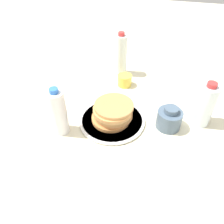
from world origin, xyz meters
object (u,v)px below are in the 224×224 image
water_bottle_near (121,55)px  water_bottle_far (58,112)px  plate (112,120)px  cream_jug (169,119)px  pancake_stack (113,112)px  water_bottle_mid (205,105)px  juice_glass (125,80)px

water_bottle_near → water_bottle_far: bearing=-15.0°
plate → cream_jug: 0.25m
pancake_stack → water_bottle_mid: (-0.09, 0.37, 0.04)m
pancake_stack → cream_jug: (-0.03, 0.24, -0.01)m
plate → water_bottle_near: (-0.41, -0.05, 0.11)m
pancake_stack → juice_glass: (-0.29, -0.01, -0.02)m
cream_jug → water_bottle_mid: water_bottle_mid is taller
water_bottle_far → water_bottle_mid: bearing=109.3°
cream_jug → water_bottle_far: (0.14, -0.43, 0.06)m
cream_jug → water_bottle_near: bearing=-141.9°
pancake_stack → cream_jug: 0.24m
juice_glass → cream_jug: size_ratio=0.72×
pancake_stack → water_bottle_far: 0.23m
cream_jug → water_bottle_mid: bearing=114.5°
pancake_stack → cream_jug: size_ratio=1.71×
plate → water_bottle_mid: size_ratio=1.40×
water_bottle_mid → plate: bearing=-76.5°
pancake_stack → water_bottle_mid: water_bottle_mid is taller
plate → juice_glass: size_ratio=3.86×
juice_glass → water_bottle_near: water_bottle_near is taller
plate → water_bottle_near: 0.42m
juice_glass → water_bottle_mid: bearing=62.0°
water_bottle_mid → pancake_stack: bearing=-76.7°
plate → pancake_stack: bearing=132.7°
pancake_stack → water_bottle_far: size_ratio=0.83×
plate → juice_glass: juice_glass is taller
cream_jug → water_bottle_mid: size_ratio=0.51×
water_bottle_near → water_bottle_far: size_ratio=1.11×
juice_glass → water_bottle_far: water_bottle_far is taller
cream_jug → water_bottle_near: 0.48m
pancake_stack → water_bottle_far: (0.11, -0.19, 0.05)m
pancake_stack → water_bottle_mid: 0.39m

